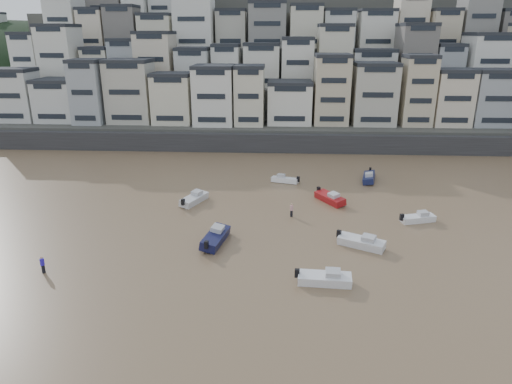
# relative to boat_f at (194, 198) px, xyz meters

# --- Properties ---
(harbor_wall) EXTENTS (140.00, 3.00, 3.50)m
(harbor_wall) POSITION_rel_boat_f_xyz_m (11.72, 28.48, 1.02)
(harbor_wall) COLOR #38383A
(harbor_wall) RESTS_ON ground
(hillside) EXTENTS (141.04, 66.00, 50.00)m
(hillside) POSITION_rel_boat_f_xyz_m (16.45, 68.32, 12.27)
(hillside) COLOR #4C4C47
(hillside) RESTS_ON ground
(boat_f) EXTENTS (3.74, 5.65, 1.47)m
(boat_f) POSITION_rel_boat_f_xyz_m (0.00, 0.00, 0.00)
(boat_f) COLOR silver
(boat_f) RESTS_ON ground
(boat_h) EXTENTS (4.67, 2.63, 1.21)m
(boat_h) POSITION_rel_boat_f_xyz_m (12.20, 9.42, -0.13)
(boat_h) COLOR white
(boat_h) RESTS_ON ground
(boat_a) EXTENTS (5.39, 2.07, 1.44)m
(boat_a) POSITION_rel_boat_f_xyz_m (15.67, -20.07, -0.01)
(boat_a) COLOR white
(boat_a) RESTS_ON ground
(boat_b) EXTENTS (5.60, 4.04, 1.47)m
(boat_b) POSITION_rel_boat_f_xyz_m (20.25, -12.23, 0.00)
(boat_b) COLOR silver
(boat_b) RESTS_ON ground
(boat_e) EXTENTS (4.41, 5.56, 1.48)m
(boat_e) POSITION_rel_boat_f_xyz_m (18.23, 1.26, 0.01)
(boat_e) COLOR maroon
(boat_e) RESTS_ON ground
(boat_i) EXTENTS (3.02, 5.74, 1.49)m
(boat_i) POSITION_rel_boat_f_xyz_m (25.13, 10.78, 0.01)
(boat_i) COLOR #161C44
(boat_i) RESTS_ON ground
(boat_c) EXTENTS (3.05, 6.25, 1.63)m
(boat_c) POSITION_rel_boat_f_xyz_m (4.57, -12.11, 0.08)
(boat_c) COLOR #13153C
(boat_c) RESTS_ON ground
(boat_d) EXTENTS (4.84, 2.72, 1.26)m
(boat_d) POSITION_rel_boat_f_xyz_m (28.20, -4.92, -0.11)
(boat_d) COLOR white
(boat_d) RESTS_ON ground
(person_blue) EXTENTS (0.44, 0.44, 1.74)m
(person_blue) POSITION_rel_boat_f_xyz_m (-10.92, -19.46, 0.14)
(person_blue) COLOR #2C1AC5
(person_blue) RESTS_ON ground
(person_pink) EXTENTS (0.44, 0.44, 1.74)m
(person_pink) POSITION_rel_boat_f_xyz_m (12.96, -4.12, 0.14)
(person_pink) COLOR #C98E91
(person_pink) RESTS_ON ground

